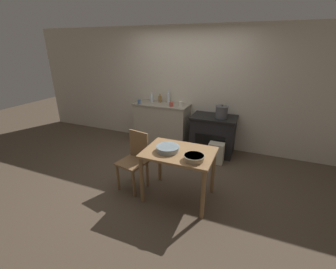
{
  "coord_description": "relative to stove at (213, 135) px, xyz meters",
  "views": [
    {
      "loc": [
        1.47,
        -3.15,
        2.17
      ],
      "look_at": [
        0.0,
        0.41,
        0.62
      ],
      "focal_mm": 24.0,
      "sensor_mm": 36.0,
      "label": 1
    }
  ],
  "objects": [
    {
      "name": "flour_sack",
      "position": [
        0.17,
        -0.43,
        -0.2
      ],
      "size": [
        0.29,
        0.2,
        0.41
      ],
      "primitive_type": "cube",
      "color": "beige",
      "rests_on": "ground_plane"
    },
    {
      "name": "ground_plane",
      "position": [
        -0.68,
        -1.26,
        -0.41
      ],
      "size": [
        14.0,
        14.0,
        0.0
      ],
      "primitive_type": "plane",
      "color": "brown"
    },
    {
      "name": "work_table",
      "position": [
        -0.14,
        -1.72,
        0.24
      ],
      "size": [
        0.99,
        0.72,
        0.76
      ],
      "color": "#997047",
      "rests_on": "ground_plane"
    },
    {
      "name": "bottle_far_left",
      "position": [
        -1.29,
        0.16,
        0.62
      ],
      "size": [
        0.07,
        0.07,
        0.19
      ],
      "color": "olive",
      "rests_on": "counter_cabinet"
    },
    {
      "name": "cup_center_right",
      "position": [
        -1.64,
        -0.17,
        0.59
      ],
      "size": [
        0.07,
        0.07,
        0.1
      ],
      "primitive_type": "cylinder",
      "color": "#4C6B99",
      "rests_on": "counter_cabinet"
    },
    {
      "name": "mixing_bowl_small",
      "position": [
        -0.3,
        -1.77,
        0.4
      ],
      "size": [
        0.33,
        0.33,
        0.08
      ],
      "color": "#93A8B2",
      "rests_on": "work_table"
    },
    {
      "name": "cup_center_left",
      "position": [
        -0.91,
        -0.1,
        0.59
      ],
      "size": [
        0.08,
        0.08,
        0.09
      ],
      "primitive_type": "cylinder",
      "color": "#B74C42",
      "rests_on": "counter_cabinet"
    },
    {
      "name": "counter_cabinet",
      "position": [
        -1.19,
        0.03,
        0.07
      ],
      "size": [
        1.22,
        0.55,
        0.95
      ],
      "color": "#B2A893",
      "rests_on": "ground_plane"
    },
    {
      "name": "chair",
      "position": [
        -0.88,
        -1.71,
        0.09
      ],
      "size": [
        0.47,
        0.47,
        0.92
      ],
      "rotation": [
        0.0,
        0.0,
        -0.19
      ],
      "color": "olive",
      "rests_on": "ground_plane"
    },
    {
      "name": "stock_pot",
      "position": [
        0.14,
        -0.05,
        0.52
      ],
      "size": [
        0.25,
        0.25,
        0.26
      ],
      "color": "#4C4C51",
      "rests_on": "stove"
    },
    {
      "name": "wall_back",
      "position": [
        -0.68,
        0.33,
        0.87
      ],
      "size": [
        8.0,
        0.07,
        2.55
      ],
      "color": "beige",
      "rests_on": "ground_plane"
    },
    {
      "name": "bottle_mid_left",
      "position": [
        -1.1,
        0.2,
        0.65
      ],
      "size": [
        0.08,
        0.08,
        0.27
      ],
      "color": "silver",
      "rests_on": "counter_cabinet"
    },
    {
      "name": "stove",
      "position": [
        0.0,
        0.0,
        0.0
      ],
      "size": [
        0.9,
        0.62,
        0.81
      ],
      "color": "black",
      "rests_on": "ground_plane"
    },
    {
      "name": "mixing_bowl_large",
      "position": [
        0.12,
        -1.89,
        0.4
      ],
      "size": [
        0.28,
        0.28,
        0.07
      ],
      "color": "tan",
      "rests_on": "work_table"
    },
    {
      "name": "bottle_left",
      "position": [
        -1.46,
        0.08,
        0.63
      ],
      "size": [
        0.07,
        0.07,
        0.23
      ],
      "color": "silver",
      "rests_on": "counter_cabinet"
    },
    {
      "name": "cup_center",
      "position": [
        -0.73,
        -0.01,
        0.6
      ],
      "size": [
        0.08,
        0.08,
        0.1
      ],
      "primitive_type": "cylinder",
      "color": "silver",
      "rests_on": "counter_cabinet"
    }
  ]
}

